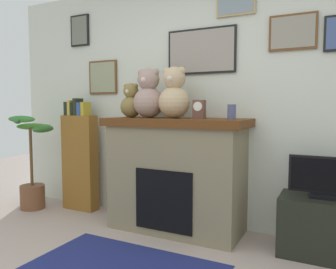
{
  "coord_description": "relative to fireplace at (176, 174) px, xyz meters",
  "views": [
    {
      "loc": [
        1.18,
        -1.34,
        1.26
      ],
      "look_at": [
        -0.33,
        1.65,
        0.97
      ],
      "focal_mm": 35.69,
      "sensor_mm": 36.0,
      "label": 1
    }
  ],
  "objects": [
    {
      "name": "teddy_bear_tan",
      "position": [
        -0.02,
        -0.02,
        0.79
      ],
      "size": [
        0.31,
        0.31,
        0.51
      ],
      "color": "tan",
      "rests_on": "fireplace"
    },
    {
      "name": "teddy_bear_cream",
      "position": [
        -0.31,
        -0.02,
        0.79
      ],
      "size": [
        0.31,
        0.31,
        0.51
      ],
      "color": "tan",
      "rests_on": "fireplace"
    },
    {
      "name": "teddy_bear_grey",
      "position": [
        -0.52,
        -0.02,
        0.72
      ],
      "size": [
        0.22,
        0.22,
        0.36
      ],
      "color": "olive",
      "rests_on": "fireplace"
    },
    {
      "name": "television",
      "position": [
        1.34,
        -0.01,
        0.09
      ],
      "size": [
        0.54,
        0.14,
        0.35
      ],
      "color": "black",
      "rests_on": "tv_stand"
    },
    {
      "name": "bookshelf",
      "position": [
        -1.34,
        0.09,
        0.05
      ],
      "size": [
        0.43,
        0.16,
        1.35
      ],
      "color": "brown",
      "rests_on": "ground_plane"
    },
    {
      "name": "potted_plant",
      "position": [
        -1.87,
        -0.16,
        -0.09
      ],
      "size": [
        0.52,
        0.52,
        1.14
      ],
      "color": "brown",
      "rests_on": "ground_plane"
    },
    {
      "name": "tv_stand",
      "position": [
        1.34,
        -0.01,
        -0.32
      ],
      "size": [
        0.66,
        0.4,
        0.5
      ],
      "primitive_type": "cube",
      "color": "black",
      "rests_on": "ground_plane"
    },
    {
      "name": "candle_jar",
      "position": [
        0.56,
        -0.02,
        0.63
      ],
      "size": [
        0.08,
        0.08,
        0.14
      ],
      "primitive_type": "cylinder",
      "color": "#4C517A",
      "rests_on": "fireplace"
    },
    {
      "name": "fireplace",
      "position": [
        0.0,
        0.0,
        0.0
      ],
      "size": [
        1.43,
        0.63,
        1.13
      ],
      "color": "#81755A",
      "rests_on": "ground_plane"
    },
    {
      "name": "back_wall",
      "position": [
        0.23,
        0.35,
        0.74
      ],
      "size": [
        5.2,
        0.15,
        2.6
      ],
      "color": "silver",
      "rests_on": "ground_plane"
    },
    {
      "name": "mantel_clock",
      "position": [
        0.25,
        -0.02,
        0.65
      ],
      "size": [
        0.11,
        0.08,
        0.18
      ],
      "color": "brown",
      "rests_on": "fireplace"
    }
  ]
}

